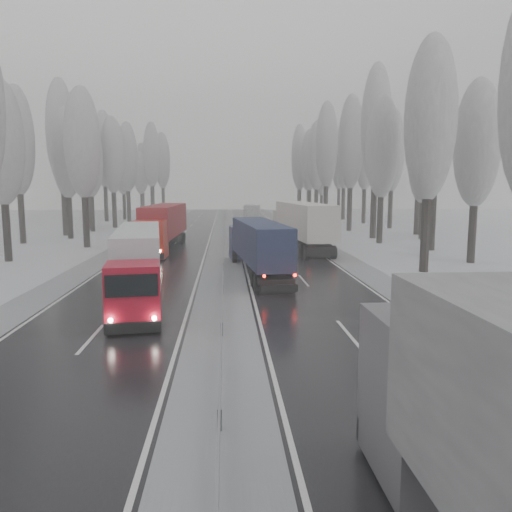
{
  "coord_description": "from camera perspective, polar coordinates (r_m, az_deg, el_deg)",
  "views": [
    {
      "loc": [
        0.18,
        -7.8,
        6.06
      ],
      "look_at": [
        1.91,
        20.13,
        2.2
      ],
      "focal_mm": 35.0,
      "sensor_mm": 36.0,
      "label": 1
    }
  ],
  "objects": [
    {
      "name": "carriageway_right",
      "position": [
        38.61,
        4.05,
        -1.17
      ],
      "size": [
        7.5,
        200.0,
        0.03
      ],
      "primitive_type": "cube",
      "color": "black",
      "rests_on": "ground"
    },
    {
      "name": "carriageway_left",
      "position": [
        38.66,
        -11.57,
        -1.3
      ],
      "size": [
        7.5,
        200.0,
        0.03
      ],
      "primitive_type": "cube",
      "color": "black",
      "rests_on": "ground"
    },
    {
      "name": "median_slush",
      "position": [
        38.28,
        -3.76,
        -1.24
      ],
      "size": [
        3.0,
        200.0,
        0.04
      ],
      "primitive_type": "cube",
      "color": "#95989C",
      "rests_on": "ground"
    },
    {
      "name": "shoulder_right",
      "position": [
        39.57,
        11.18,
        -1.08
      ],
      "size": [
        2.4,
        200.0,
        0.04
      ],
      "primitive_type": "cube",
      "color": "#95989C",
      "rests_on": "ground"
    },
    {
      "name": "shoulder_left",
      "position": [
        39.66,
        -18.67,
        -1.32
      ],
      "size": [
        2.4,
        200.0,
        0.04
      ],
      "primitive_type": "cube",
      "color": "#95989C",
      "rests_on": "ground"
    },
    {
      "name": "median_guardrail",
      "position": [
        38.18,
        -3.77,
        -0.39
      ],
      "size": [
        0.12,
        200.0,
        0.76
      ],
      "color": "slate",
      "rests_on": "ground"
    },
    {
      "name": "tree_18",
      "position": [
        37.95,
        19.31,
        14.45
      ],
      "size": [
        3.6,
        3.6,
        16.58
      ],
      "color": "black",
      "rests_on": "ground"
    },
    {
      "name": "tree_19",
      "position": [
        43.73,
        23.98,
        11.59
      ],
      "size": [
        3.6,
        3.6,
        14.57
      ],
      "color": "black",
      "rests_on": "ground"
    },
    {
      "name": "tree_20",
      "position": [
        46.65,
        19.27,
        12.45
      ],
      "size": [
        3.6,
        3.6,
        15.71
      ],
      "color": "black",
      "rests_on": "ground"
    },
    {
      "name": "tree_21",
      "position": [
        51.37,
        19.96,
        14.04
      ],
      "size": [
        3.6,
        3.6,
        18.62
      ],
      "color": "black",
      "rests_on": "ground"
    },
    {
      "name": "tree_22",
      "position": [
        56.15,
        14.24,
        11.89
      ],
      "size": [
        3.6,
        3.6,
        15.86
      ],
      "color": "black",
      "rests_on": "ground"
    },
    {
      "name": "tree_23",
      "position": [
        61.94,
        18.69,
        9.95
      ],
      "size": [
        3.6,
        3.6,
        13.55
      ],
      "color": "black",
      "rests_on": "ground"
    },
    {
      "name": "tree_24",
      "position": [
        61.84,
        13.57,
        14.26
      ],
      "size": [
        3.6,
        3.6,
        20.49
      ],
      "color": "black",
      "rests_on": "ground"
    },
    {
      "name": "tree_25",
      "position": [
        67.78,
        18.28,
        12.94
      ],
      "size": [
        3.6,
        3.6,
        19.44
      ],
      "color": "black",
      "rests_on": "ground"
    },
    {
      "name": "tree_26",
      "position": [
        71.48,
        10.82,
        12.57
      ],
      "size": [
        3.6,
        3.6,
        18.78
      ],
      "color": "black",
      "rests_on": "ground"
    },
    {
      "name": "tree_27",
      "position": [
        77.26,
        15.31,
        11.52
      ],
      "size": [
        3.6,
        3.6,
        17.62
      ],
      "color": "black",
      "rests_on": "ground"
    },
    {
      "name": "tree_28",
      "position": [
        81.64,
        8.09,
        12.4
      ],
      "size": [
        3.6,
        3.6,
        19.62
      ],
      "color": "black",
      "rests_on": "ground"
    },
    {
      "name": "tree_29",
      "position": [
        87.18,
        12.38,
        11.37
      ],
      "size": [
        3.6,
        3.6,
        18.11
      ],
      "color": "black",
      "rests_on": "ground"
    },
    {
      "name": "tree_30",
      "position": [
        91.15,
        6.96,
        11.23
      ],
      "size": [
        3.6,
        3.6,
        17.86
      ],
      "color": "black",
      "rests_on": "ground"
    },
    {
      "name": "tree_31",
      "position": [
        96.3,
        10.06,
        11.26
      ],
      "size": [
        3.6,
        3.6,
        18.58
      ],
      "color": "black",
      "rests_on": "ground"
    },
    {
      "name": "tree_32",
      "position": [
        98.53,
        6.19,
        10.79
      ],
      "size": [
        3.6,
        3.6,
        17.33
      ],
      "color": "black",
      "rests_on": "ground"
    },
    {
      "name": "tree_33",
      "position": [
        102.94,
        7.55,
        9.57
      ],
      "size": [
        3.6,
        3.6,
        14.33
      ],
      "color": "black",
      "rests_on": "ground"
    },
    {
      "name": "tree_34",
      "position": [
        105.4,
        5.05,
        10.72
      ],
      "size": [
        3.6,
        3.6,
        17.63
      ],
      "color": "black",
      "rests_on": "ground"
    },
    {
      "name": "tree_35",
      "position": [
        111.06,
        9.52,
        10.7
      ],
      "size": [
        3.6,
        3.6,
        18.25
      ],
      "color": "black",
      "rests_on": "ground"
    },
    {
      "name": "tree_36",
      "position": [
        115.41,
        4.97,
        11.29
      ],
      "size": [
        3.6,
        3.6,
        20.23
      ],
      "color": "black",
      "rests_on": "ground"
    },
    {
      "name": "tree_37",
      "position": [
        120.43,
        8.01,
        9.93
      ],
      "size": [
        3.6,
        3.6,
        16.37
      ],
      "color": "black",
      "rests_on": "ground"
    },
    {
      "name": "tree_38",
      "position": [
        126.02,
        5.02,
        10.34
      ],
      "size": [
        3.6,
        3.6,
        17.97
      ],
      "color": "black",
      "rests_on": "ground"
    },
    {
      "name": "tree_39",
      "position": [
        130.36,
        5.99,
        9.75
      ],
      "size": [
        3.6,
        3.6,
        16.19
      ],
      "color": "black",
      "rests_on": "ground"
    },
    {
      "name": "tree_60",
      "position": [
        45.8,
        -27.15,
        11.43
      ],
      "size": [
        3.6,
        3.6,
        14.84
      ],
      "color": "black",
      "rests_on": "ground"
    },
    {
      "name": "tree_62",
      "position": [
        53.6,
        -19.24,
        12.02
      ],
      "size": [
        3.6,
        3.6,
        16.04
      ],
      "color": "black",
      "rests_on": "ground"
    },
    {
      "name": "tree_63",
      "position": [
        59.93,
        -25.66,
        11.72
      ],
      "size": [
        3.6,
        3.6,
        16.88
      ],
      "color": "black",
      "rests_on": "ground"
    },
    {
      "name": "tree_64",
      "position": [
        63.38,
        -20.83,
        10.88
      ],
      "size": [
        3.6,
        3.6,
        15.42
      ],
      "color": "black",
      "rests_on": "ground"
    },
    {
      "name": "tree_65",
      "position": [
        67.92,
        -21.4,
        12.81
      ],
      "size": [
        3.6,
        3.6,
        19.48
      ],
      "color": "black",
      "rests_on": "ground"
    },
    {
      "name": "tree_66",
      "position": [
        72.6,
        -18.47,
        10.44
      ],
      "size": [
        3.6,
        3.6,
        15.23
      ],
      "color": "black",
      "rests_on": "ground"
    },
    {
      "name": "tree_67",
      "position": [
        76.89,
        -18.76,
        11.15
      ],
      "size": [
        3.6,
        3.6,
        17.09
      ],
      "color": "black",
      "rests_on": "ground"
    },
    {
      "name": "tree_68",
      "position": [
        78.85,
        -16.1,
        10.96
      ],
      "size": [
        3.6,
        3.6,
        16.65
      ],
      "color": "black",
      "rests_on": "ground"
    },
    {
      "name": "tree_69",
      "position": [
        83.99,
        -18.84,
        11.82
      ],
      "size": [
        3.6,
        3.6,
        19.35
      ],
      "color": "black",
      "rests_on": "ground"
    },
    {
      "name": "tree_70",
      "position": [
        88.68,
        -14.52,
        10.82
      ],
      "size": [
        3.6,
        3.6,
        17.09
      ],
      "color": "black",
      "rests_on": "ground"
    },
    {
      "name": "tree_71",
      "position": [
        93.67,
        -17.0,
        11.54
      ],
      "size": [
        3.6,
        3.6,
        19.61
      ],
      "color": "black",
      "rests_on": "ground"
    },
    {
      "name": "tree_72",
      "position": [
        98.28,
        -14.96,
        9.75
      ],
      "size": [
        3.6,
        3.6,
        15.11
      ],
      "color": "black",
      "rests_on": "ground"
    },
    {
      "name": "tree_73",
      "position": [
        102.84,
        -16.15,
        10.37
      ],
      "size": [
        3.6,
        3.6,
        17.22
      ],
      "color": "black",
      "rests_on": "ground"
    },
    {
      "name": "tree_74",
      "position": [
        108.41,
        -11.84,
        11.19
      ],
      "size": [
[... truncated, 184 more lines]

